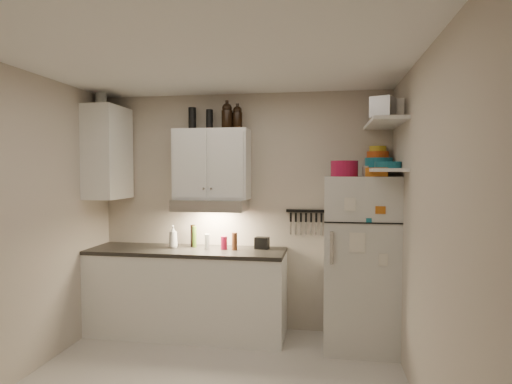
# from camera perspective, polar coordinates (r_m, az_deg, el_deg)

# --- Properties ---
(ceiling) EXTENTS (3.20, 3.00, 0.02)m
(ceiling) POSITION_cam_1_polar(r_m,az_deg,el_deg) (3.39, -6.94, 17.49)
(ceiling) COLOR white
(ceiling) RESTS_ON ground
(back_wall) EXTENTS (3.20, 0.02, 2.60)m
(back_wall) POSITION_cam_1_polar(r_m,az_deg,el_deg) (4.77, -1.80, -2.63)
(back_wall) COLOR #BEB2A2
(back_wall) RESTS_ON ground
(left_wall) EXTENTS (0.02, 3.00, 2.60)m
(left_wall) POSITION_cam_1_polar(r_m,az_deg,el_deg) (4.05, -29.31, -3.94)
(left_wall) COLOR #BEB2A2
(left_wall) RESTS_ON ground
(right_wall) EXTENTS (0.02, 3.00, 2.60)m
(right_wall) POSITION_cam_1_polar(r_m,az_deg,el_deg) (3.26, 21.70, -5.34)
(right_wall) COLOR #BEB2A2
(right_wall) RESTS_ON ground
(base_cabinet) EXTENTS (2.10, 0.60, 0.88)m
(base_cabinet) POSITION_cam_1_polar(r_m,az_deg,el_deg) (4.77, -9.20, -13.19)
(base_cabinet) COLOR white
(base_cabinet) RESTS_ON floor
(countertop) EXTENTS (2.10, 0.62, 0.04)m
(countertop) POSITION_cam_1_polar(r_m,az_deg,el_deg) (4.66, -9.24, -7.75)
(countertop) COLOR black
(countertop) RESTS_ON base_cabinet
(upper_cabinet) EXTENTS (0.80, 0.33, 0.75)m
(upper_cabinet) POSITION_cam_1_polar(r_m,az_deg,el_deg) (4.64, -5.87, 3.70)
(upper_cabinet) COLOR white
(upper_cabinet) RESTS_ON back_wall
(side_cabinet) EXTENTS (0.33, 0.55, 1.00)m
(side_cabinet) POSITION_cam_1_polar(r_m,az_deg,el_deg) (4.94, -19.16, 4.96)
(side_cabinet) COLOR white
(side_cabinet) RESTS_ON left_wall
(range_hood) EXTENTS (0.76, 0.46, 0.12)m
(range_hood) POSITION_cam_1_polar(r_m,az_deg,el_deg) (4.59, -6.05, -1.72)
(range_hood) COLOR silver
(range_hood) RESTS_ON back_wall
(fridge) EXTENTS (0.70, 0.68, 1.70)m
(fridge) POSITION_cam_1_polar(r_m,az_deg,el_deg) (4.41, 13.65, -9.05)
(fridge) COLOR silver
(fridge) RESTS_ON floor
(shelf_hi) EXTENTS (0.30, 0.95, 0.03)m
(shelf_hi) POSITION_cam_1_polar(r_m,az_deg,el_deg) (4.23, 16.74, 8.78)
(shelf_hi) COLOR white
(shelf_hi) RESTS_ON right_wall
(shelf_lo) EXTENTS (0.30, 0.95, 0.03)m
(shelf_lo) POSITION_cam_1_polar(r_m,az_deg,el_deg) (4.21, 16.65, 2.81)
(shelf_lo) COLOR white
(shelf_lo) RESTS_ON right_wall
(knife_strip) EXTENTS (0.42, 0.02, 0.03)m
(knife_strip) POSITION_cam_1_polar(r_m,az_deg,el_deg) (4.66, 6.63, -2.52)
(knife_strip) COLOR black
(knife_strip) RESTS_ON back_wall
(dutch_oven) EXTENTS (0.34, 0.34, 0.15)m
(dutch_oven) POSITION_cam_1_polar(r_m,az_deg,el_deg) (4.18, 11.68, 3.08)
(dutch_oven) COLOR maroon
(dutch_oven) RESTS_ON fridge
(book_stack) EXTENTS (0.23, 0.28, 0.08)m
(book_stack) POSITION_cam_1_polar(r_m,az_deg,el_deg) (4.14, 15.84, 2.57)
(book_stack) COLOR #B55D16
(book_stack) RESTS_ON fridge
(spice_jar) EXTENTS (0.07, 0.07, 0.10)m
(spice_jar) POSITION_cam_1_polar(r_m,az_deg,el_deg) (4.26, 14.39, 2.72)
(spice_jar) COLOR silver
(spice_jar) RESTS_ON fridge
(stock_pot) EXTENTS (0.36, 0.36, 0.22)m
(stock_pot) POSITION_cam_1_polar(r_m,az_deg,el_deg) (4.54, 16.92, 9.94)
(stock_pot) COLOR silver
(stock_pot) RESTS_ON shelf_hi
(tin_a) EXTENTS (0.21, 0.20, 0.18)m
(tin_a) POSITION_cam_1_polar(r_m,az_deg,el_deg) (4.16, 17.96, 10.34)
(tin_a) COLOR #AAAAAD
(tin_a) RESTS_ON shelf_hi
(tin_b) EXTENTS (0.24, 0.24, 0.18)m
(tin_b) POSITION_cam_1_polar(r_m,az_deg,el_deg) (3.96, 16.52, 10.75)
(tin_b) COLOR #AAAAAD
(tin_b) RESTS_ON shelf_hi
(bowl_teal) EXTENTS (0.28, 0.28, 0.11)m
(bowl_teal) POSITION_cam_1_polar(r_m,az_deg,el_deg) (4.55, 16.06, 3.70)
(bowl_teal) COLOR #16687D
(bowl_teal) RESTS_ON shelf_lo
(bowl_orange) EXTENTS (0.22, 0.22, 0.07)m
(bowl_orange) POSITION_cam_1_polar(r_m,az_deg,el_deg) (4.62, 15.93, 4.80)
(bowl_orange) COLOR #CA4613
(bowl_orange) RESTS_ON bowl_teal
(bowl_yellow) EXTENTS (0.17, 0.17, 0.06)m
(bowl_yellow) POSITION_cam_1_polar(r_m,az_deg,el_deg) (4.62, 15.94, 5.56)
(bowl_yellow) COLOR gold
(bowl_yellow) RESTS_ON bowl_orange
(plates) EXTENTS (0.33, 0.33, 0.06)m
(plates) POSITION_cam_1_polar(r_m,az_deg,el_deg) (4.20, 17.24, 3.44)
(plates) COLOR #16687D
(plates) RESTS_ON shelf_lo
(growler_a) EXTENTS (0.13, 0.13, 0.28)m
(growler_a) POSITION_cam_1_polar(r_m,az_deg,el_deg) (4.62, -3.89, 10.11)
(growler_a) COLOR black
(growler_a) RESTS_ON upper_cabinet
(growler_b) EXTENTS (0.11, 0.11, 0.25)m
(growler_b) POSITION_cam_1_polar(r_m,az_deg,el_deg) (4.62, -2.50, 9.93)
(growler_b) COLOR black
(growler_b) RESTS_ON upper_cabinet
(thermos_a) EXTENTS (0.10, 0.10, 0.22)m
(thermos_a) POSITION_cam_1_polar(r_m,az_deg,el_deg) (4.73, -6.22, 9.56)
(thermos_a) COLOR black
(thermos_a) RESTS_ON upper_cabinet
(thermos_b) EXTENTS (0.11, 0.11, 0.24)m
(thermos_b) POSITION_cam_1_polar(r_m,az_deg,el_deg) (4.79, -8.49, 9.63)
(thermos_b) COLOR black
(thermos_b) RESTS_ON upper_cabinet
(side_jar) EXTENTS (0.12, 0.12, 0.16)m
(side_jar) POSITION_cam_1_polar(r_m,az_deg,el_deg) (5.05, -19.96, 11.52)
(side_jar) COLOR silver
(side_jar) RESTS_ON side_cabinet
(soap_bottle) EXTENTS (0.12, 0.12, 0.27)m
(soap_bottle) POSITION_cam_1_polar(r_m,az_deg,el_deg) (4.73, -11.00, -5.69)
(soap_bottle) COLOR white
(soap_bottle) RESTS_ON countertop
(pepper_mill) EXTENTS (0.06, 0.06, 0.18)m
(pepper_mill) POSITION_cam_1_polar(r_m,az_deg,el_deg) (4.53, -2.89, -6.59)
(pepper_mill) COLOR brown
(pepper_mill) RESTS_ON countertop
(oil_bottle) EXTENTS (0.05, 0.05, 0.23)m
(oil_bottle) POSITION_cam_1_polar(r_m,az_deg,el_deg) (4.73, -8.20, -5.93)
(oil_bottle) COLOR #4B731C
(oil_bottle) RESTS_ON countertop
(vinegar_bottle) EXTENTS (0.07, 0.07, 0.24)m
(vinegar_bottle) POSITION_cam_1_polar(r_m,az_deg,el_deg) (4.78, -8.43, -5.77)
(vinegar_bottle) COLOR black
(vinegar_bottle) RESTS_ON countertop
(clear_bottle) EXTENTS (0.06, 0.06, 0.16)m
(clear_bottle) POSITION_cam_1_polar(r_m,az_deg,el_deg) (4.60, -6.53, -6.59)
(clear_bottle) COLOR silver
(clear_bottle) RESTS_ON countertop
(red_jar) EXTENTS (0.08, 0.08, 0.14)m
(red_jar) POSITION_cam_1_polar(r_m,az_deg,el_deg) (4.57, -4.29, -6.78)
(red_jar) COLOR maroon
(red_jar) RESTS_ON countertop
(caddy) EXTENTS (0.16, 0.12, 0.12)m
(caddy) POSITION_cam_1_polar(r_m,az_deg,el_deg) (4.60, 0.80, -6.81)
(caddy) COLOR black
(caddy) RESTS_ON countertop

